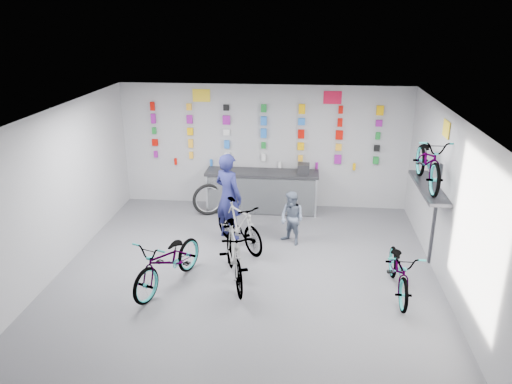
# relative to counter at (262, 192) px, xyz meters

# --- Properties ---
(floor) EXTENTS (8.00, 8.00, 0.00)m
(floor) POSITION_rel_counter_xyz_m (0.00, -3.54, -0.49)
(floor) COLOR #504F54
(floor) RESTS_ON ground
(ceiling) EXTENTS (8.00, 8.00, 0.00)m
(ceiling) POSITION_rel_counter_xyz_m (0.00, -3.54, 2.51)
(ceiling) COLOR white
(ceiling) RESTS_ON wall_back
(wall_back) EXTENTS (7.00, 0.00, 7.00)m
(wall_back) POSITION_rel_counter_xyz_m (0.00, 0.46, 1.01)
(wall_back) COLOR #B1B1B3
(wall_back) RESTS_ON floor
(wall_front) EXTENTS (7.00, 0.00, 7.00)m
(wall_front) POSITION_rel_counter_xyz_m (0.00, -7.54, 1.01)
(wall_front) COLOR #B1B1B3
(wall_front) RESTS_ON floor
(wall_left) EXTENTS (0.00, 8.00, 8.00)m
(wall_left) POSITION_rel_counter_xyz_m (-3.50, -3.54, 1.01)
(wall_left) COLOR #B1B1B3
(wall_left) RESTS_ON floor
(wall_right) EXTENTS (0.00, 8.00, 8.00)m
(wall_right) POSITION_rel_counter_xyz_m (3.50, -3.54, 1.01)
(wall_right) COLOR #B1B1B3
(wall_right) RESTS_ON floor
(counter) EXTENTS (2.70, 0.66, 1.00)m
(counter) POSITION_rel_counter_xyz_m (0.00, 0.00, 0.00)
(counter) COLOR black
(counter) RESTS_ON floor
(merch_wall) EXTENTS (5.55, 0.08, 1.56)m
(merch_wall) POSITION_rel_counter_xyz_m (0.12, 0.39, 1.34)
(merch_wall) COLOR #8E138C
(merch_wall) RESTS_ON wall_back
(wall_bracket) EXTENTS (0.39, 1.90, 2.00)m
(wall_bracket) POSITION_rel_counter_xyz_m (3.33, -2.34, 0.98)
(wall_bracket) COLOR #333338
(wall_bracket) RESTS_ON wall_right
(sign_left) EXTENTS (0.42, 0.02, 0.30)m
(sign_left) POSITION_rel_counter_xyz_m (-1.50, 0.44, 2.23)
(sign_left) COLOR yellow
(sign_left) RESTS_ON wall_back
(sign_right) EXTENTS (0.42, 0.02, 0.30)m
(sign_right) POSITION_rel_counter_xyz_m (1.60, 0.44, 2.23)
(sign_right) COLOR red
(sign_right) RESTS_ON wall_back
(sign_side) EXTENTS (0.02, 0.40, 0.30)m
(sign_side) POSITION_rel_counter_xyz_m (3.48, -2.34, 2.16)
(sign_side) COLOR yellow
(sign_side) RESTS_ON wall_right
(bike_left) EXTENTS (1.29, 2.00, 0.99)m
(bike_left) POSITION_rel_counter_xyz_m (-1.31, -3.71, 0.01)
(bike_left) COLOR gray
(bike_left) RESTS_ON floor
(bike_center) EXTENTS (0.99, 1.87, 1.08)m
(bike_center) POSITION_rel_counter_xyz_m (-0.19, -3.44, 0.05)
(bike_center) COLOR gray
(bike_center) RESTS_ON floor
(bike_right) EXTENTS (0.60, 1.72, 0.90)m
(bike_right) POSITION_rel_counter_xyz_m (2.68, -3.53, -0.04)
(bike_right) COLOR gray
(bike_right) RESTS_ON floor
(bike_service) EXTENTS (1.45, 1.59, 1.01)m
(bike_service) POSITION_rel_counter_xyz_m (-0.29, -2.04, 0.02)
(bike_service) COLOR gray
(bike_service) RESTS_ON floor
(bike_wall) EXTENTS (0.63, 1.80, 0.95)m
(bike_wall) POSITION_rel_counter_xyz_m (3.25, -2.34, 1.57)
(bike_wall) COLOR gray
(bike_wall) RESTS_ON wall_bracket
(clerk) EXTENTS (0.82, 0.76, 1.87)m
(clerk) POSITION_rel_counter_xyz_m (-0.57, -1.59, 0.45)
(clerk) COLOR #1A1D50
(clerk) RESTS_ON floor
(customer) EXTENTS (0.70, 0.68, 1.14)m
(customer) POSITION_rel_counter_xyz_m (0.78, -1.76, 0.08)
(customer) COLOR slate
(customer) RESTS_ON floor
(spare_wheel) EXTENTS (0.77, 0.43, 0.77)m
(spare_wheel) POSITION_rel_counter_xyz_m (-1.25, -0.37, -0.11)
(spare_wheel) COLOR black
(spare_wheel) RESTS_ON floor
(register) EXTENTS (0.28, 0.30, 0.22)m
(register) POSITION_rel_counter_xyz_m (0.98, 0.01, 0.62)
(register) COLOR black
(register) RESTS_ON counter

